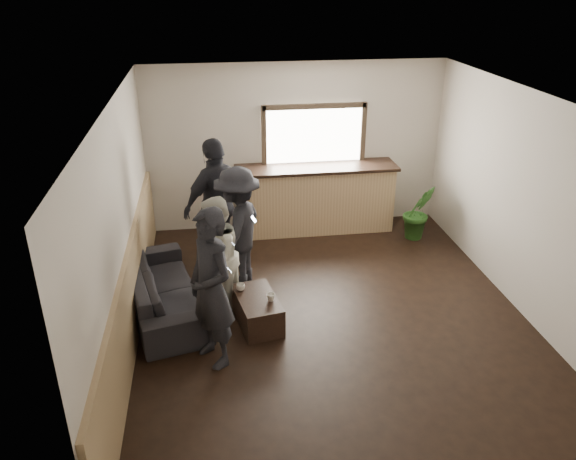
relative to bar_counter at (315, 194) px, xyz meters
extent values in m
cube|color=black|center=(-0.30, -2.70, -0.64)|extent=(5.00, 6.00, 0.01)
cube|color=silver|center=(-0.30, -2.70, 2.16)|extent=(5.00, 6.00, 0.01)
cube|color=beige|center=(-0.30, 0.30, 0.76)|extent=(5.00, 0.01, 2.80)
cube|color=beige|center=(-0.30, -5.70, 0.76)|extent=(5.00, 0.01, 2.80)
cube|color=beige|center=(-2.80, -2.70, 0.76)|extent=(0.01, 6.00, 2.80)
cube|color=beige|center=(2.20, -2.70, 0.76)|extent=(0.01, 6.00, 2.80)
cube|color=tan|center=(-2.77, -2.70, -0.09)|extent=(0.06, 5.90, 1.10)
cube|color=tan|center=(0.00, -0.02, -0.09)|extent=(2.60, 0.60, 1.10)
cube|color=black|center=(0.00, -0.02, 0.48)|extent=(2.70, 0.68, 0.05)
cube|color=white|center=(0.00, 0.26, 0.96)|extent=(1.60, 0.06, 0.90)
cube|color=#3F3326|center=(0.00, 0.23, 1.45)|extent=(1.72, 0.08, 0.08)
cube|color=#3F3326|center=(-0.84, 0.23, 0.96)|extent=(0.08, 0.08, 1.06)
cube|color=#3F3326|center=(0.84, 0.23, 0.96)|extent=(0.08, 0.08, 1.06)
imported|color=black|center=(-2.45, -2.23, -0.33)|extent=(1.31, 2.28, 0.63)
cube|color=black|center=(-1.26, -2.73, -0.45)|extent=(0.62, 0.92, 0.38)
imported|color=silver|center=(-1.45, -2.52, -0.22)|extent=(0.15, 0.15, 0.09)
imported|color=silver|center=(-1.10, -2.83, -0.21)|extent=(0.15, 0.15, 0.10)
imported|color=#2D6623|center=(1.63, -0.60, -0.17)|extent=(0.56, 0.47, 0.94)
imported|color=black|center=(-1.82, -3.38, 0.30)|extent=(0.73, 0.82, 1.88)
cube|color=black|center=(-1.63, -3.27, 0.48)|extent=(0.12, 0.11, 0.12)
cube|color=white|center=(-1.63, -3.28, 0.48)|extent=(0.10, 0.09, 0.11)
imported|color=beige|center=(-1.74, -2.37, 0.16)|extent=(0.83, 0.93, 1.60)
cube|color=black|center=(-1.53, -2.44, 0.41)|extent=(0.11, 0.10, 0.12)
cube|color=white|center=(-1.53, -2.45, 0.42)|extent=(0.09, 0.09, 0.11)
imported|color=black|center=(-1.41, -1.70, 0.23)|extent=(1.06, 1.30, 1.75)
cube|color=black|center=(-1.21, -1.79, 0.42)|extent=(0.11, 0.10, 0.12)
cube|color=white|center=(-1.21, -1.80, 0.42)|extent=(0.10, 0.09, 0.11)
imported|color=black|center=(-1.67, -1.03, 0.35)|extent=(1.22, 1.06, 1.97)
cube|color=black|center=(-1.54, -1.21, 0.81)|extent=(0.11, 0.12, 0.12)
cube|color=white|center=(-1.54, -1.21, 0.81)|extent=(0.10, 0.10, 0.11)
camera|label=1|loc=(-1.74, -8.74, 3.48)|focal=35.00mm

